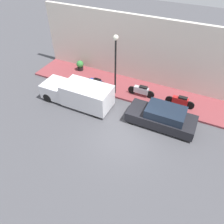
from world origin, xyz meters
The scene contains 10 objects.
ground_plane centered at (0.00, 0.00, 0.00)m, with size 60.00×60.00×0.00m, color #47474C.
sidewalk centered at (4.70, 0.00, 0.07)m, with size 2.86×18.95×0.15m.
building_facade centered at (6.28, 0.00, 2.52)m, with size 0.30×18.95×5.05m.
parked_car centered at (2.04, -1.73, 0.63)m, with size 1.74×4.23×1.34m.
delivery_van centered at (1.63, 4.15, 0.85)m, with size 1.81×5.06×1.65m.
motorcycle_blue centered at (3.71, 3.86, 0.57)m, with size 0.30×1.80×0.76m.
motorcycle_red centered at (4.16, -2.39, 0.59)m, with size 0.30×1.97×0.81m.
scooter_silver centered at (4.17, 0.40, 0.60)m, with size 0.30×1.98×0.84m.
streetlamp centered at (3.67, 2.24, 3.12)m, with size 0.35×0.35×4.39m.
potted_plant centered at (5.41, 6.31, 0.59)m, with size 0.59×0.59×0.85m.
Camera 1 is at (-8.29, -3.20, 9.78)m, focal length 35.00 mm.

